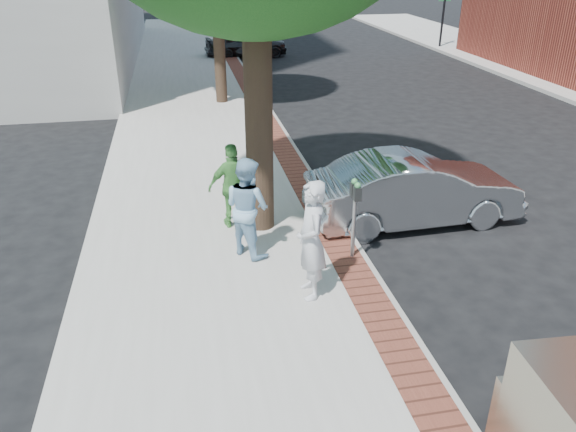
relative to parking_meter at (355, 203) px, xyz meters
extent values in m
plane|color=black|center=(-0.82, -0.34, -1.21)|extent=(120.00, 120.00, 0.00)
cube|color=#9E9991|center=(-2.32, 7.66, -1.13)|extent=(5.00, 60.00, 0.15)
cube|color=brown|center=(-0.12, 7.66, -1.05)|extent=(0.60, 60.00, 0.01)
cube|color=gray|center=(0.23, 7.66, -1.13)|extent=(0.10, 60.00, 0.15)
cylinder|color=black|center=(0.08, 21.66, 0.69)|extent=(0.12, 0.12, 3.80)
cube|color=#1E7238|center=(0.08, 21.66, 1.39)|extent=(0.70, 0.03, 0.18)
cylinder|color=black|center=(11.68, 21.66, 0.69)|extent=(0.12, 0.12, 3.80)
cylinder|color=black|center=(-1.42, 1.56, 1.14)|extent=(0.52, 0.52, 4.40)
cylinder|color=black|center=(-1.32, 11.66, 0.87)|extent=(0.40, 0.40, 3.85)
cylinder|color=gray|center=(0.00, 0.00, -0.48)|extent=(0.07, 0.07, 1.15)
cube|color=#2D3030|center=(0.00, -0.09, 0.21)|extent=(0.12, 0.14, 0.24)
cube|color=#2D3030|center=(0.00, 0.09, 0.21)|extent=(0.12, 0.14, 0.24)
sphere|color=#3F8C4C|center=(0.00, -0.09, 0.36)|extent=(0.11, 0.11, 0.11)
sphere|color=#3F8C4C|center=(0.00, 0.09, 0.36)|extent=(0.11, 0.11, 0.11)
imported|color=silver|center=(-1.02, -1.03, -0.08)|extent=(0.48, 0.72, 1.94)
imported|color=#8BB8D7|center=(-1.81, 0.52, -0.15)|extent=(1.08, 1.12, 1.81)
imported|color=#4E9845|center=(-1.93, 1.67, -0.21)|extent=(1.04, 0.54, 1.70)
imported|color=#A6A9AD|center=(1.73, 1.43, -0.49)|extent=(4.40, 1.68, 1.43)
imported|color=black|center=(0.78, 21.23, -0.49)|extent=(4.32, 2.08, 1.42)
camera|label=1|loc=(-2.82, -8.41, 3.99)|focal=35.00mm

